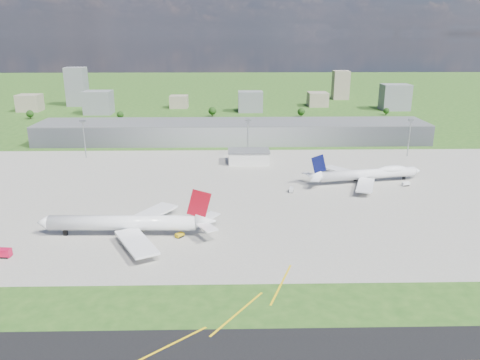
{
  "coord_description": "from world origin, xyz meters",
  "views": [
    {
      "loc": [
        -1.96,
        -194.7,
        80.66
      ],
      "look_at": [
        2.92,
        34.04,
        9.0
      ],
      "focal_mm": 35.0,
      "sensor_mm": 36.0,
      "label": 1
    }
  ],
  "objects_px": {
    "airliner_blue_quad": "(368,174)",
    "fire_truck": "(1,253)",
    "van_white_far": "(406,184)",
    "airliner_red_twin": "(129,223)",
    "tug_yellow": "(180,235)",
    "van_white_near": "(291,190)"
  },
  "relations": [
    {
      "from": "tug_yellow",
      "to": "fire_truck",
      "type": "bearing_deg",
      "value": 146.96
    },
    {
      "from": "airliner_blue_quad",
      "to": "tug_yellow",
      "type": "xyz_separation_m",
      "value": [
        -98.9,
        -72.96,
        -4.06
      ]
    },
    {
      "from": "tug_yellow",
      "to": "van_white_far",
      "type": "distance_m",
      "value": 135.59
    },
    {
      "from": "airliner_blue_quad",
      "to": "tug_yellow",
      "type": "height_order",
      "value": "airliner_blue_quad"
    },
    {
      "from": "airliner_red_twin",
      "to": "van_white_far",
      "type": "distance_m",
      "value": 153.32
    },
    {
      "from": "airliner_blue_quad",
      "to": "fire_truck",
      "type": "bearing_deg",
      "value": -162.18
    },
    {
      "from": "airliner_red_twin",
      "to": "van_white_near",
      "type": "distance_m",
      "value": 92.68
    },
    {
      "from": "van_white_near",
      "to": "van_white_far",
      "type": "bearing_deg",
      "value": -70.49
    },
    {
      "from": "airliner_red_twin",
      "to": "tug_yellow",
      "type": "height_order",
      "value": "airliner_red_twin"
    },
    {
      "from": "airliner_red_twin",
      "to": "fire_truck",
      "type": "xyz_separation_m",
      "value": [
        -44.6,
        -18.94,
        -3.78
      ]
    },
    {
      "from": "airliner_blue_quad",
      "to": "van_white_far",
      "type": "distance_m",
      "value": 21.09
    },
    {
      "from": "airliner_blue_quad",
      "to": "fire_truck",
      "type": "relative_size",
      "value": 8.69
    },
    {
      "from": "airliner_red_twin",
      "to": "van_white_far",
      "type": "bearing_deg",
      "value": -153.92
    },
    {
      "from": "van_white_near",
      "to": "fire_truck",
      "type": "bearing_deg",
      "value": 133.45
    },
    {
      "from": "fire_truck",
      "to": "tug_yellow",
      "type": "relative_size",
      "value": 1.96
    },
    {
      "from": "airliner_red_twin",
      "to": "airliner_blue_quad",
      "type": "distance_m",
      "value": 139.14
    },
    {
      "from": "fire_truck",
      "to": "van_white_near",
      "type": "bearing_deg",
      "value": 36.97
    },
    {
      "from": "airliner_blue_quad",
      "to": "van_white_near",
      "type": "relative_size",
      "value": 13.93
    },
    {
      "from": "fire_truck",
      "to": "tug_yellow",
      "type": "distance_m",
      "value": 67.63
    },
    {
      "from": "van_white_far",
      "to": "tug_yellow",
      "type": "bearing_deg",
      "value": -164.45
    },
    {
      "from": "airliner_blue_quad",
      "to": "van_white_far",
      "type": "height_order",
      "value": "airliner_blue_quad"
    },
    {
      "from": "airliner_red_twin",
      "to": "van_white_near",
      "type": "bearing_deg",
      "value": -142.17
    }
  ]
}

